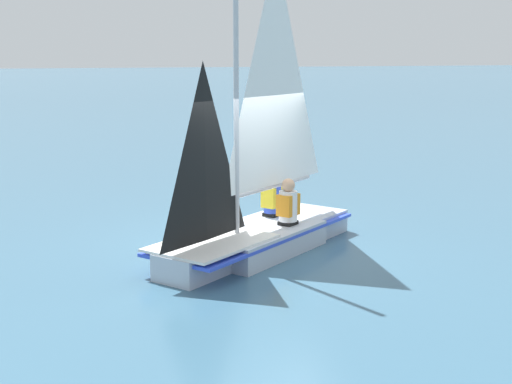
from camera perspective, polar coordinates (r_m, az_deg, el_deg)
name	(u,v)px	position (r m, az deg, el deg)	size (l,w,h in m)	color
ground_plane	(256,252)	(11.56, 0.00, -4.84)	(260.00, 260.00, 0.00)	#38607A
sailboat_main	(257,209)	(11.41, 0.10, -1.37)	(3.54, 3.99, 4.91)	#B2BCCC
sailor_helm	(288,211)	(11.68, 2.58, -1.54)	(0.42, 0.43, 1.16)	black
sailor_crew	(272,202)	(12.29, 1.32, -0.83)	(0.42, 0.43, 1.16)	black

